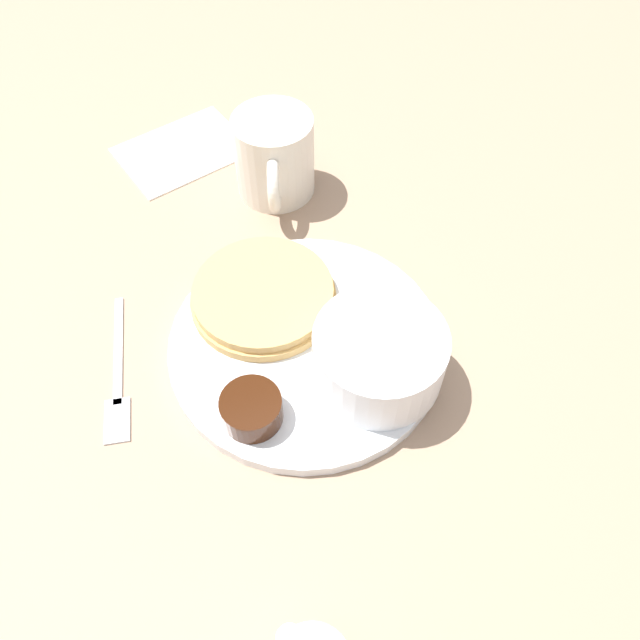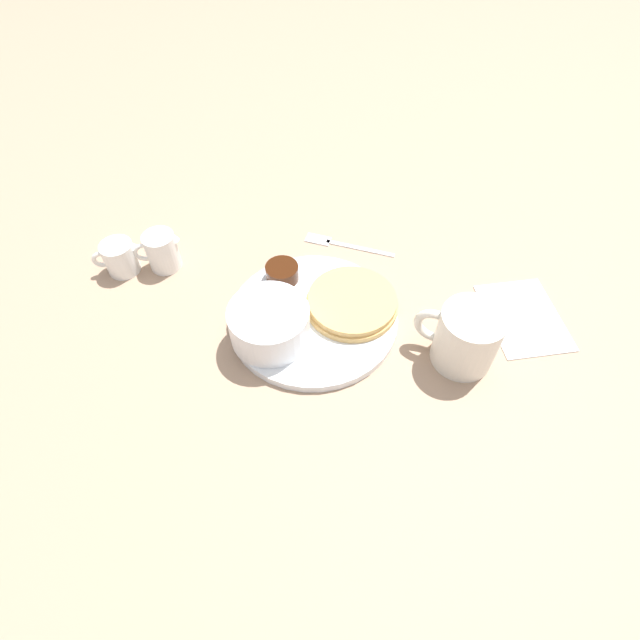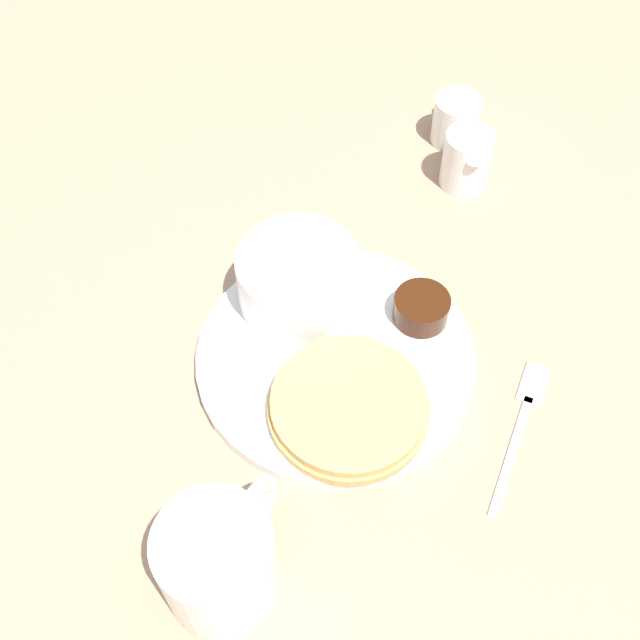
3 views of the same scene
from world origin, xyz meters
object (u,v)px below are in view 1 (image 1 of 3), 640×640
at_px(plate, 306,344).
at_px(fork, 118,383).
at_px(bowl, 379,355).
at_px(coffee_mug, 274,157).

xyz_separation_m(plate, fork, (0.16, -0.02, -0.00)).
bearing_deg(bowl, plate, -51.23).
bearing_deg(coffee_mug, bowl, 89.77).
height_order(plate, fork, plate).
bearing_deg(coffee_mug, fork, 40.64).
relative_size(bowl, fork, 0.73).
height_order(plate, bowl, bowl).
height_order(bowl, fork, bowl).
distance_m(bowl, coffee_mug, 0.25).
bearing_deg(coffee_mug, plate, 77.72).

